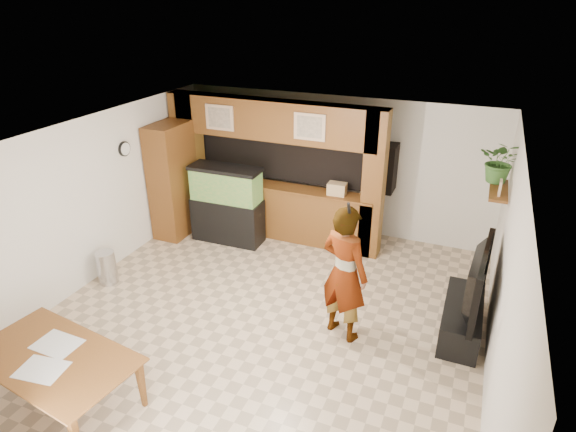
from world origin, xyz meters
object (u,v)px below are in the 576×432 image
at_px(television, 469,278).
at_px(dining_table, 56,382).
at_px(person, 344,273).
at_px(pantry_cabinet, 173,181).
at_px(aquarium, 227,205).

distance_m(television, dining_table, 5.16).
height_order(television, person, person).
bearing_deg(dining_table, television, 44.75).
relative_size(television, person, 0.78).
xyz_separation_m(pantry_cabinet, person, (3.84, -1.73, -0.12)).
xyz_separation_m(aquarium, television, (4.27, -1.18, 0.17)).
bearing_deg(person, pantry_cabinet, -2.79).
relative_size(aquarium, person, 0.76).
height_order(pantry_cabinet, dining_table, pantry_cabinet).
xyz_separation_m(pantry_cabinet, television, (5.35, -1.08, -0.20)).
bearing_deg(television, pantry_cabinet, 82.50).
xyz_separation_m(aquarium, person, (2.76, -1.83, 0.25)).
height_order(pantry_cabinet, television, pantry_cabinet).
xyz_separation_m(television, dining_table, (-4.10, -3.09, -0.55)).
bearing_deg(pantry_cabinet, television, -11.46).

